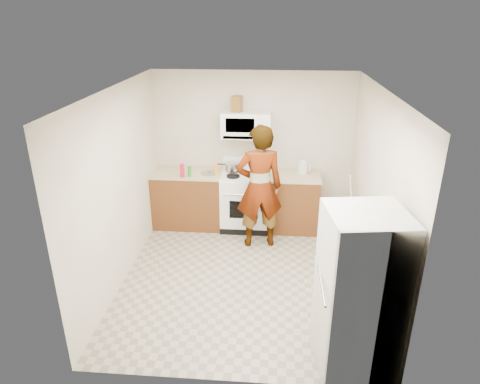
# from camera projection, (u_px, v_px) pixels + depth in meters

# --- Properties ---
(floor) EXTENTS (3.60, 3.60, 0.00)m
(floor) POSITION_uv_depth(u_px,v_px,m) (245.00, 276.00, 5.81)
(floor) COLOR gray
(floor) RESTS_ON ground
(back_wall) EXTENTS (3.20, 0.02, 2.50)m
(back_wall) POSITION_uv_depth(u_px,v_px,m) (253.00, 149.00, 6.97)
(back_wall) COLOR beige
(back_wall) RESTS_ON floor
(right_wall) EXTENTS (0.02, 3.60, 2.50)m
(right_wall) POSITION_uv_depth(u_px,v_px,m) (375.00, 195.00, 5.20)
(right_wall) COLOR beige
(right_wall) RESTS_ON floor
(cabinet_left) EXTENTS (1.12, 0.62, 0.90)m
(cabinet_left) POSITION_uv_depth(u_px,v_px,m) (189.00, 199.00, 7.08)
(cabinet_left) COLOR brown
(cabinet_left) RESTS_ON floor
(counter_left) EXTENTS (1.14, 0.64, 0.03)m
(counter_left) POSITION_uv_depth(u_px,v_px,m) (187.00, 173.00, 6.90)
(counter_left) COLOR tan
(counter_left) RESTS_ON cabinet_left
(cabinet_right) EXTENTS (0.80, 0.62, 0.90)m
(cabinet_right) POSITION_uv_depth(u_px,v_px,m) (293.00, 203.00, 6.95)
(cabinet_right) COLOR brown
(cabinet_right) RESTS_ON floor
(counter_right) EXTENTS (0.82, 0.64, 0.03)m
(counter_right) POSITION_uv_depth(u_px,v_px,m) (294.00, 176.00, 6.77)
(counter_right) COLOR tan
(counter_right) RESTS_ON cabinet_right
(gas_range) EXTENTS (0.76, 0.65, 1.13)m
(gas_range) POSITION_uv_depth(u_px,v_px,m) (245.00, 199.00, 6.99)
(gas_range) COLOR white
(gas_range) RESTS_ON floor
(microwave) EXTENTS (0.76, 0.38, 0.40)m
(microwave) POSITION_uv_depth(u_px,v_px,m) (246.00, 125.00, 6.63)
(microwave) COLOR white
(microwave) RESTS_ON back_wall
(person) EXTENTS (0.76, 0.57, 1.88)m
(person) POSITION_uv_depth(u_px,v_px,m) (259.00, 187.00, 6.26)
(person) COLOR tan
(person) RESTS_ON floor
(fridge) EXTENTS (0.79, 0.79, 1.70)m
(fridge) POSITION_uv_depth(u_px,v_px,m) (359.00, 294.00, 4.04)
(fridge) COLOR silver
(fridge) RESTS_ON floor
(kettle) EXTENTS (0.19, 0.19, 0.19)m
(kettle) POSITION_uv_depth(u_px,v_px,m) (303.00, 168.00, 6.79)
(kettle) COLOR silver
(kettle) RESTS_ON counter_right
(jug) EXTENTS (0.17, 0.17, 0.24)m
(jug) POSITION_uv_depth(u_px,v_px,m) (237.00, 104.00, 6.51)
(jug) COLOR brown
(jug) RESTS_ON microwave
(saucepan) EXTENTS (0.24, 0.24, 0.11)m
(saucepan) POSITION_uv_depth(u_px,v_px,m) (232.00, 167.00, 6.89)
(saucepan) COLOR #B0B0B5
(saucepan) RESTS_ON gas_range
(tray) EXTENTS (0.27, 0.19, 0.05)m
(tray) POSITION_uv_depth(u_px,v_px,m) (254.00, 174.00, 6.72)
(tray) COLOR silver
(tray) RESTS_ON gas_range
(bottle_spray) EXTENTS (0.08, 0.08, 0.21)m
(bottle_spray) POSITION_uv_depth(u_px,v_px,m) (182.00, 171.00, 6.63)
(bottle_spray) COLOR red
(bottle_spray) RESTS_ON counter_left
(bottle_hot_sauce) EXTENTS (0.07, 0.07, 0.17)m
(bottle_hot_sauce) POSITION_uv_depth(u_px,v_px,m) (216.00, 169.00, 6.77)
(bottle_hot_sauce) COLOR orange
(bottle_hot_sauce) RESTS_ON counter_left
(bottle_green_cap) EXTENTS (0.06, 0.06, 0.17)m
(bottle_green_cap) POSITION_uv_depth(u_px,v_px,m) (190.00, 171.00, 6.66)
(bottle_green_cap) COLOR #1D8117
(bottle_green_cap) RESTS_ON counter_left
(pot_lid) EXTENTS (0.32, 0.32, 0.01)m
(pot_lid) POSITION_uv_depth(u_px,v_px,m) (209.00, 173.00, 6.82)
(pot_lid) COLOR white
(pot_lid) RESTS_ON counter_left
(broom) EXTENTS (0.20, 0.18, 1.16)m
(broom) POSITION_uv_depth(u_px,v_px,m) (351.00, 209.00, 6.39)
(broom) COLOR silver
(broom) RESTS_ON floor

